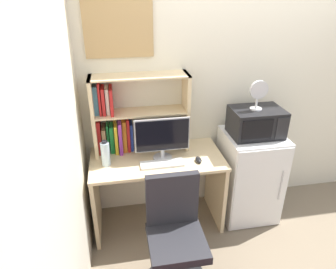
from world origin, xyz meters
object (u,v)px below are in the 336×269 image
Objects in this scene: wall_corkboard at (118,25)px; monitor at (162,137)px; computer_mouse at (198,160)px; desk_fan at (258,93)px; water_bottle at (105,154)px; mini_fridge at (249,175)px; hutch_bookshelf at (125,117)px; desk_chair at (175,241)px; microwave at (256,122)px; keyboard at (162,164)px.

monitor is at bearing -45.45° from wall_corkboard.
computer_mouse is at bearing -20.31° from monitor.
monitor is 1.82× the size of desk_fan.
wall_corkboard is at bearing 60.05° from water_bottle.
monitor is 4.98× the size of computer_mouse.
mini_fridge is 1.94m from wall_corkboard.
hutch_bookshelf is 1.19m from desk_chair.
water_bottle is 0.88× the size of desk_fan.
water_bottle is at bearing -129.57° from hutch_bookshelf.
water_bottle is 0.26× the size of mini_fridge.
microwave is at bearing 89.70° from mini_fridge.
microwave is (0.59, 0.14, 0.27)m from computer_mouse.
wall_corkboard is at bearing 134.55° from monitor.
keyboard is at bearing -171.84° from mini_fridge.
hutch_bookshelf is 3.68× the size of water_bottle.
computer_mouse is 0.81m from desk_fan.
hutch_bookshelf is at bearing 170.70° from microwave.
hutch_bookshelf reaches higher than mini_fridge.
wall_corkboard is (-0.31, 1.00, 1.53)m from desk_chair.
desk_fan reaches higher than computer_mouse.
desk_fan reaches higher than microwave.
desk_fan is (0.57, 0.13, 0.56)m from computer_mouse.
desk_chair is at bearing -72.88° from wall_corkboard.
mini_fridge is (0.91, 0.02, -0.53)m from monitor.
water_bottle is 1.12m from wall_corkboard.
wall_corkboard is at bearing 165.71° from desk_fan.
water_bottle is at bearing 169.44° from keyboard.
keyboard is 0.99m from mini_fridge.
hutch_bookshelf reaches higher than desk_chair.
mini_fridge is 0.90m from desk_fan.
microwave reaches higher than keyboard.
keyboard is at bearing 179.58° from computer_mouse.
microwave is (1.22, -0.20, -0.06)m from hutch_bookshelf.
monitor is at bearing -178.80° from mini_fridge.
keyboard is at bearing -49.08° from hutch_bookshelf.
hutch_bookshelf is 0.79m from computer_mouse.
desk_fan reaches higher than keyboard.
wall_corkboard is at bearing 107.12° from desk_chair.
monitor is at bearing 159.69° from computer_mouse.
microwave reaches higher than computer_mouse.
hutch_bookshelf is at bearing 108.73° from desk_chair.
monitor reaches higher than computer_mouse.
microwave is (0.93, 0.14, 0.28)m from keyboard.
computer_mouse reaches higher than keyboard.
hutch_bookshelf is 0.96× the size of mini_fridge.
water_bottle is at bearing -119.95° from wall_corkboard.
water_bottle is 1.48m from desk_fan.
desk_fan is (-0.02, -0.01, 0.29)m from microwave.
mini_fridge is at bearing 12.92° from computer_mouse.
monitor is at bearing -35.23° from hutch_bookshelf.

